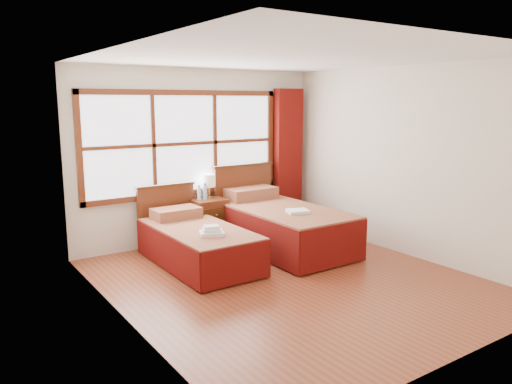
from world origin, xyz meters
TOP-DOWN VIEW (x-y plane):
  - floor at (0.00, 0.00)m, footprint 4.50×4.50m
  - ceiling at (0.00, 0.00)m, footprint 4.50×4.50m
  - wall_back at (0.00, 2.25)m, footprint 4.00×0.00m
  - wall_left at (-2.00, 0.00)m, footprint 0.00×4.50m
  - wall_right at (2.00, 0.00)m, footprint 0.00×4.50m
  - window at (-0.25, 2.21)m, footprint 3.16×0.06m
  - curtain at (1.60, 2.11)m, footprint 0.50×0.16m
  - bed_left at (-0.62, 1.20)m, footprint 0.97×1.99m
  - bed_right at (0.73, 1.20)m, footprint 1.16×2.26m
  - nightstand at (0.00, 1.99)m, footprint 0.50×0.49m
  - towels_left at (-0.65, 0.73)m, footprint 0.36×0.34m
  - towels_right at (0.70, 0.72)m, footprint 0.35×0.33m
  - lamp at (0.06, 2.06)m, footprint 0.19×0.19m
  - bottle_near at (-0.15, 1.99)m, footprint 0.06×0.06m
  - bottle_far at (-0.05, 2.00)m, footprint 0.06×0.06m

SIDE VIEW (x-z plane):
  - floor at x=0.00m, z-range 0.00..0.00m
  - bed_left at x=-0.62m, z-range -0.18..0.75m
  - nightstand at x=0.00m, z-range 0.00..0.67m
  - bed_right at x=0.73m, z-range -0.22..0.91m
  - towels_left at x=-0.65m, z-range 0.49..0.61m
  - towels_right at x=0.70m, z-range 0.61..0.65m
  - bottle_near at x=-0.15m, z-range 0.66..0.89m
  - bottle_far at x=-0.05m, z-range 0.66..0.91m
  - lamp at x=0.06m, z-range 0.75..1.11m
  - curtain at x=1.60m, z-range 0.02..2.32m
  - wall_back at x=0.00m, z-range -0.70..3.30m
  - wall_left at x=-2.00m, z-range -0.95..3.55m
  - wall_right at x=2.00m, z-range -0.95..3.55m
  - window at x=-0.25m, z-range 0.72..2.28m
  - ceiling at x=0.00m, z-range 2.60..2.60m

